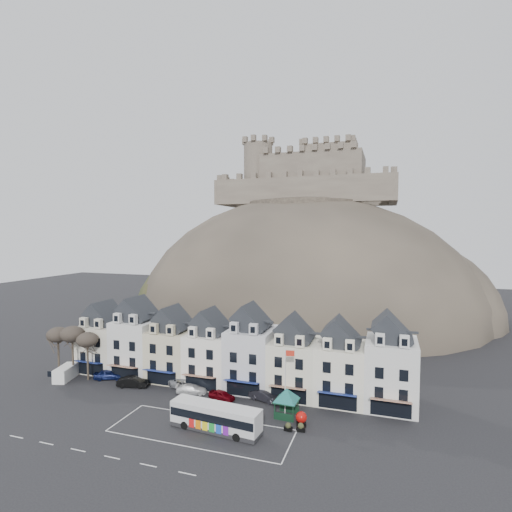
% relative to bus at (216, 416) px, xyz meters
% --- Properties ---
extents(ground, '(300.00, 300.00, 0.00)m').
position_rel_bus_xyz_m(ground, '(-3.62, -1.84, -1.79)').
color(ground, black).
rests_on(ground, ground).
extents(coach_bay_markings, '(22.00, 7.50, 0.01)m').
position_rel_bus_xyz_m(coach_bay_markings, '(-1.62, -0.59, -1.79)').
color(coach_bay_markings, silver).
rests_on(coach_bay_markings, ground).
extents(townhouse_terrace, '(54.40, 9.35, 11.80)m').
position_rel_bus_xyz_m(townhouse_terrace, '(-3.47, 14.13, 3.51)').
color(townhouse_terrace, beige).
rests_on(townhouse_terrace, ground).
extents(castle_hill, '(100.00, 76.00, 68.00)m').
position_rel_bus_xyz_m(castle_hill, '(-2.37, 67.11, -1.68)').
color(castle_hill, '#312C26').
rests_on(castle_hill, ground).
extents(castle, '(50.20, 22.20, 22.00)m').
position_rel_bus_xyz_m(castle, '(-3.11, 74.09, 38.41)').
color(castle, brown).
rests_on(castle, ground).
extents(tree_left_far, '(3.61, 3.61, 8.24)m').
position_rel_bus_xyz_m(tree_left_far, '(-32.62, 8.66, 5.11)').
color(tree_left_far, '#322920').
rests_on(tree_left_far, ground).
extents(tree_left_mid, '(3.78, 3.78, 8.64)m').
position_rel_bus_xyz_m(tree_left_mid, '(-29.62, 8.66, 5.46)').
color(tree_left_mid, '#322920').
rests_on(tree_left_mid, ground).
extents(tree_left_near, '(3.43, 3.43, 7.84)m').
position_rel_bus_xyz_m(tree_left_near, '(-26.62, 8.66, 4.77)').
color(tree_left_near, '#322920').
rests_on(tree_left_near, ground).
extents(bus, '(11.64, 3.68, 3.23)m').
position_rel_bus_xyz_m(bus, '(0.00, 0.00, 0.00)').
color(bus, '#262628').
rests_on(bus, ground).
extents(bus_shelter, '(5.95, 5.95, 3.78)m').
position_rel_bus_xyz_m(bus_shelter, '(7.29, 6.26, 1.15)').
color(bus_shelter, black).
rests_on(bus_shelter, ground).
extents(red_buoy, '(1.44, 1.44, 1.73)m').
position_rel_bus_xyz_m(red_buoy, '(9.59, 4.60, -0.90)').
color(red_buoy, black).
rests_on(red_buoy, ground).
extents(flagpole, '(1.26, 0.32, 8.80)m').
position_rel_bus_xyz_m(flagpole, '(6.95, 7.19, 3.24)').
color(flagpole, silver).
rests_on(flagpole, ground).
extents(white_van, '(3.23, 5.09, 2.15)m').
position_rel_bus_xyz_m(white_van, '(-30.21, 7.66, -0.71)').
color(white_van, white).
rests_on(white_van, ground).
extents(planter_west, '(1.04, 0.71, 1.01)m').
position_rel_bus_xyz_m(planter_west, '(8.38, 2.74, -1.30)').
color(planter_west, black).
rests_on(planter_west, ground).
extents(planter_east, '(1.08, 0.73, 1.05)m').
position_rel_bus_xyz_m(planter_east, '(9.87, 3.08, -1.28)').
color(planter_east, black).
rests_on(planter_east, ground).
extents(car_navy, '(4.95, 3.60, 1.57)m').
position_rel_bus_xyz_m(car_navy, '(-23.62, 9.93, -1.00)').
color(car_navy, '#0D1645').
rests_on(car_navy, ground).
extents(car_black, '(5.06, 2.72, 1.58)m').
position_rel_bus_xyz_m(car_black, '(-17.82, 8.41, -1.00)').
color(car_black, black).
rests_on(car_black, ground).
extents(car_silver, '(6.11, 4.63, 1.56)m').
position_rel_bus_xyz_m(car_silver, '(-9.77, 10.16, -1.01)').
color(car_silver, '#A2A5AA').
rests_on(car_silver, ground).
extents(car_white, '(4.92, 3.06, 1.33)m').
position_rel_bus_xyz_m(car_white, '(-8.02, 9.07, -1.12)').
color(car_white, white).
rests_on(car_white, ground).
extents(car_maroon, '(4.20, 2.33, 1.35)m').
position_rel_bus_xyz_m(car_maroon, '(-2.82, 8.42, -1.11)').
color(car_maroon, '#5A050C').
rests_on(car_maroon, ground).
extents(car_charcoal, '(4.88, 2.87, 1.52)m').
position_rel_bus_xyz_m(car_charcoal, '(3.11, 10.01, -1.03)').
color(car_charcoal, black).
rests_on(car_charcoal, ground).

